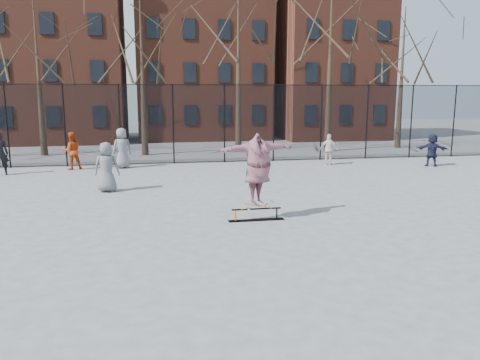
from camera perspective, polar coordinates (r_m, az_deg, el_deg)
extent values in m
plane|color=slate|center=(11.59, 1.59, -7.18)|extent=(100.00, 100.00, 0.00)
cube|color=black|center=(13.23, 2.01, -4.90)|extent=(1.60, 0.24, 0.01)
cylinder|color=orange|center=(13.08, -0.53, -4.35)|extent=(0.04, 0.04, 0.33)
cylinder|color=black|center=(13.33, 4.50, -4.11)|extent=(0.04, 0.04, 0.33)
cylinder|color=black|center=(13.15, 2.01, -3.54)|extent=(1.41, 0.05, 0.05)
imported|color=#693C97|center=(12.94, 2.18, 1.19)|extent=(2.48, 1.42, 1.95)
imported|color=slate|center=(17.54, -15.95, 1.53)|extent=(0.92, 0.62, 1.82)
imported|color=black|center=(22.89, -27.23, 2.86)|extent=(0.78, 0.62, 1.88)
imported|color=#B23A0F|center=(23.29, -19.82, 3.37)|extent=(1.03, 0.92, 1.76)
imported|color=silver|center=(23.77, 10.80, 3.67)|extent=(0.98, 0.74, 1.54)
imported|color=#191C33|center=(24.74, 22.36, 3.40)|extent=(1.54, 1.08, 1.60)
imported|color=slate|center=(23.00, -14.18, 3.79)|extent=(1.10, 0.92, 1.92)
cylinder|color=black|center=(24.84, -26.53, 5.89)|extent=(0.07, 0.07, 4.00)
cylinder|color=black|center=(24.24, -20.59, 6.24)|extent=(0.07, 0.07, 4.00)
cylinder|color=black|center=(23.92, -14.42, 6.53)|extent=(0.07, 0.07, 4.00)
cylinder|color=black|center=(23.87, -8.15, 6.74)|extent=(0.07, 0.07, 4.00)
cylinder|color=black|center=(24.10, -1.92, 6.88)|extent=(0.07, 0.07, 4.00)
cylinder|color=black|center=(24.61, 4.13, 6.93)|extent=(0.07, 0.07, 4.00)
cylinder|color=black|center=(25.38, 9.87, 6.91)|extent=(0.07, 0.07, 4.00)
cylinder|color=black|center=(26.38, 15.22, 6.83)|extent=(0.07, 0.07, 4.00)
cylinder|color=black|center=(27.59, 20.14, 6.70)|extent=(0.07, 0.07, 4.00)
cylinder|color=black|center=(28.98, 24.62, 6.55)|extent=(0.07, 0.07, 4.00)
cube|color=black|center=(23.96, -4.78, 6.82)|extent=(34.00, 0.01, 4.00)
cylinder|color=black|center=(23.92, -4.85, 11.51)|extent=(34.00, 0.04, 0.04)
cone|color=black|center=(29.30, -22.66, 7.33)|extent=(0.40, 0.40, 4.62)
cone|color=black|center=(27.34, -11.83, 7.74)|extent=(0.40, 0.40, 4.62)
cone|color=black|center=(29.02, -0.74, 8.10)|extent=(0.40, 0.40, 4.62)
cone|color=black|center=(29.20, 10.51, 7.95)|extent=(0.40, 0.40, 4.62)
cone|color=black|center=(32.68, 18.84, 7.82)|extent=(0.40, 0.40, 4.62)
cube|color=#5E2B1E|center=(37.50, -21.13, 13.60)|extent=(9.00, 7.00, 12.00)
cube|color=#5E2B1E|center=(37.12, -4.49, 15.07)|extent=(10.00, 7.00, 13.00)
cube|color=#5E2B1E|center=(39.35, 10.59, 13.20)|extent=(8.00, 7.00, 11.00)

